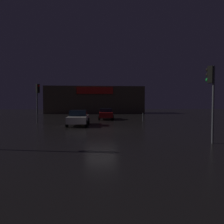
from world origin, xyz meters
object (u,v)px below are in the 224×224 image
Objects in this scene: traffic_signal_opposite at (38,96)px; car_near at (78,118)px; store_building at (95,100)px; traffic_signal_cross_left at (211,86)px; car_far at (106,114)px.

car_near is (4.48, -1.97, -2.26)m from traffic_signal_opposite.
traffic_signal_cross_left is at bearing -79.91° from store_building.
car_near is (-8.04, 9.88, -2.42)m from traffic_signal_cross_left.
car_near is at bearing -23.71° from traffic_signal_opposite.
store_building reaches higher than car_far.
car_near is 8.18m from car_far.
store_building is 36.23m from traffic_signal_cross_left.
car_near is at bearing 129.15° from traffic_signal_cross_left.
traffic_signal_opposite is 17.24m from traffic_signal_cross_left.
traffic_signal_cross_left is at bearing -50.85° from car_near.
car_far is (3.16, 7.54, 0.01)m from car_near.
car_far is at bearing 36.15° from traffic_signal_opposite.
traffic_signal_opposite is at bearing -143.85° from car_far.
store_building is at bearing 86.24° from car_near.
traffic_signal_opposite is 5.38m from car_near.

